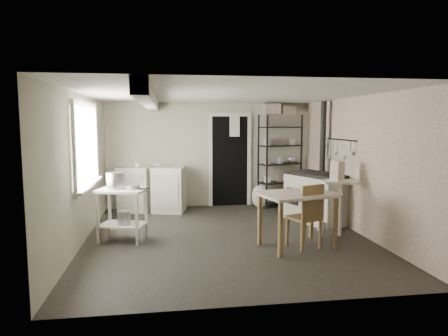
{
  "coord_description": "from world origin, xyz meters",
  "views": [
    {
      "loc": [
        -0.96,
        -6.3,
        1.86
      ],
      "look_at": [
        0.0,
        0.3,
        1.1
      ],
      "focal_mm": 32.0,
      "sensor_mm": 36.0,
      "label": 1
    }
  ],
  "objects": [
    {
      "name": "storage_box_a",
      "position": [
        1.36,
        2.31,
        2.01
      ],
      "size": [
        0.38,
        0.34,
        0.24
      ],
      "primitive_type": "cube",
      "rotation": [
        0.0,
        0.0,
        -0.11
      ],
      "color": "#C1AF9C",
      "rests_on": "shelf_rack"
    },
    {
      "name": "doorway",
      "position": [
        0.45,
        2.47,
        1.0
      ],
      "size": [
        0.96,
        0.1,
        2.08
      ],
      "primitive_type": null,
      "color": "silver",
      "rests_on": "ground"
    },
    {
      "name": "counter_cup",
      "position": [
        -1.55,
        2.06,
        0.96
      ],
      "size": [
        0.14,
        0.14,
        0.09
      ],
      "primitive_type": "imported",
      "rotation": [
        0.0,
        0.0,
        -0.26
      ],
      "color": "white",
      "rests_on": "base_cabinets"
    },
    {
      "name": "window",
      "position": [
        -2.22,
        0.2,
        1.5
      ],
      "size": [
        0.12,
        1.76,
        1.28
      ],
      "primitive_type": null,
      "color": "silver",
      "rests_on": "wall_left"
    },
    {
      "name": "ceiling_beam",
      "position": [
        -1.2,
        0.0,
        2.2
      ],
      "size": [
        0.18,
        5.0,
        0.18
      ],
      "primitive_type": null,
      "color": "silver",
      "rests_on": "ceiling"
    },
    {
      "name": "storage_box_b",
      "position": [
        1.7,
        2.27,
        1.99
      ],
      "size": [
        0.34,
        0.32,
        0.18
      ],
      "primitive_type": "cube",
      "rotation": [
        0.0,
        0.0,
        0.23
      ],
      "color": "#C1AF9C",
      "rests_on": "shelf_rack"
    },
    {
      "name": "stove",
      "position": [
        1.82,
        0.74,
        0.44
      ],
      "size": [
        1.07,
        1.33,
        0.92
      ],
      "primitive_type": null,
      "rotation": [
        0.0,
        0.0,
        0.41
      ],
      "color": "beige",
      "rests_on": "ground"
    },
    {
      "name": "stovepipe",
      "position": [
        2.08,
        1.15,
        1.59
      ],
      "size": [
        0.12,
        0.12,
        1.41
      ],
      "primitive_type": null,
      "rotation": [
        0.0,
        0.0,
        0.1
      ],
      "color": "black",
      "rests_on": "stove"
    },
    {
      "name": "flour_sack",
      "position": [
        1.09,
        2.13,
        0.24
      ],
      "size": [
        0.48,
        0.43,
        0.5
      ],
      "primitive_type": "ellipsoid",
      "rotation": [
        0.0,
        0.0,
        0.2
      ],
      "color": "silver",
      "rests_on": "ground"
    },
    {
      "name": "chair",
      "position": [
        1.05,
        -0.73,
        0.48
      ],
      "size": [
        0.52,
        0.54,
        0.97
      ],
      "primitive_type": null,
      "rotation": [
        0.0,
        0.0,
        0.37
      ],
      "color": "brown",
      "rests_on": "ground"
    },
    {
      "name": "ceiling",
      "position": [
        0.0,
        0.0,
        2.3
      ],
      "size": [
        5.0,
        5.0,
        0.0
      ],
      "primitive_type": "plane",
      "rotation": [
        3.14,
        0.0,
        0.0
      ],
      "color": "silver",
      "rests_on": "wall_back"
    },
    {
      "name": "saucepan",
      "position": [
        -1.47,
        -0.08,
        0.85
      ],
      "size": [
        0.24,
        0.24,
        0.1
      ],
      "primitive_type": "cylinder",
      "rotation": [
        0.0,
        0.0,
        -0.42
      ],
      "color": "silver",
      "rests_on": "prep_table"
    },
    {
      "name": "wall_front",
      "position": [
        0.0,
        -2.5,
        1.15
      ],
      "size": [
        4.5,
        0.02,
        2.3
      ],
      "primitive_type": "cube",
      "color": "#B8B49D",
      "rests_on": "ground"
    },
    {
      "name": "utensil_rail",
      "position": [
        2.19,
        0.6,
        1.55
      ],
      "size": [
        0.06,
        1.2,
        0.44
      ],
      "primitive_type": null,
      "color": "silver",
      "rests_on": "wall_right"
    },
    {
      "name": "floor_crock",
      "position": [
        1.68,
        0.15,
        0.07
      ],
      "size": [
        0.14,
        0.14,
        0.15
      ],
      "primitive_type": "cylinder",
      "rotation": [
        0.0,
        0.0,
        0.19
      ],
      "color": "white",
      "rests_on": "ground"
    },
    {
      "name": "work_table",
      "position": [
        0.96,
        -0.7,
        0.38
      ],
      "size": [
        1.24,
        1.0,
        0.83
      ],
      "primitive_type": null,
      "rotation": [
        0.0,
        0.0,
        0.25
      ],
      "color": "beige",
      "rests_on": "ground"
    },
    {
      "name": "wall_left",
      "position": [
        -2.25,
        0.0,
        1.15
      ],
      "size": [
        0.02,
        5.0,
        2.3
      ],
      "primitive_type": "cube",
      "color": "#B8B49D",
      "rests_on": "ground"
    },
    {
      "name": "stockpot",
      "position": [
        -1.75,
        0.02,
        0.94
      ],
      "size": [
        0.36,
        0.36,
        0.3
      ],
      "primitive_type": "cylinder",
      "rotation": [
        0.0,
        0.0,
        0.32
      ],
      "color": "silver",
      "rests_on": "prep_table"
    },
    {
      "name": "shelf_jar",
      "position": [
        1.23,
        2.33,
        1.36
      ],
      "size": [
        0.09,
        0.09,
        0.18
      ],
      "primitive_type": "imported",
      "rotation": [
        0.0,
        0.0,
        0.19
      ],
      "color": "white",
      "rests_on": "shelf_rack"
    },
    {
      "name": "oats_box",
      "position": [
        1.79,
        -0.19,
        1.01
      ],
      "size": [
        0.18,
        0.24,
        0.32
      ],
      "primitive_type": "cube",
      "rotation": [
        0.0,
        0.0,
        0.26
      ],
      "color": "#C1AF9C",
      "rests_on": "side_ledge"
    },
    {
      "name": "prep_table",
      "position": [
        -1.65,
        0.01,
        0.4
      ],
      "size": [
        0.85,
        0.71,
        0.83
      ],
      "primitive_type": null,
      "rotation": [
        0.0,
        0.0,
        -0.3
      ],
      "color": "silver",
      "rests_on": "ground"
    },
    {
      "name": "table_cup",
      "position": [
        1.17,
        -0.79,
        0.81
      ],
      "size": [
        0.11,
        0.11,
        0.09
      ],
      "primitive_type": "imported",
      "rotation": [
        0.0,
        0.0,
        0.08
      ],
      "color": "white",
      "rests_on": "work_table"
    },
    {
      "name": "wall_back",
      "position": [
        0.0,
        2.5,
        1.15
      ],
      "size": [
        4.5,
        0.02,
        2.3
      ],
      "primitive_type": "cube",
      "color": "#B8B49D",
      "rests_on": "ground"
    },
    {
      "name": "floor",
      "position": [
        0.0,
        0.0,
        0.0
      ],
      "size": [
        5.0,
        5.0,
        0.0
      ],
      "primitive_type": "plane",
      "color": "black",
      "rests_on": "ground"
    },
    {
      "name": "mixing_bowl",
      "position": [
        -1.16,
        2.13,
        0.95
      ],
      "size": [
        0.36,
        0.36,
        0.07
      ],
      "primitive_type": "imported",
      "rotation": [
        0.0,
        0.0,
        0.38
      ],
      "color": "white",
      "rests_on": "base_cabinets"
    },
    {
      "name": "base_cabinets",
      "position": [
        -1.26,
        2.12,
        0.46
      ],
      "size": [
        1.54,
        0.94,
        0.94
      ],
      "primitive_type": null,
      "rotation": [
        0.0,
        0.0,
        -0.24
      ],
      "color": "beige",
      "rests_on": "ground"
    },
    {
      "name": "bucket",
      "position": [
        -1.63,
        -0.04,
        0.39
      ],
      "size": [
        0.26,
        0.26,
        0.22
      ],
      "primitive_type": "cylinder",
      "rotation": [
        0.0,
        0.0,
        -0.37
      ],
      "color": "silver",
      "rests_on": "prep_table"
    },
    {
      "name": "wallpaper_panel",
      "position": [
        2.24,
        0.0,
        1.15
      ],
      "size": [
        0.01,
        5.0,
        2.3
      ],
      "primitive_type": null,
      "color": "beige",
      "rests_on": "wall_right"
    },
    {
      "name": "shelf_rack",
      "position": [
        1.55,
        2.28,
        0.95
      ],
      "size": [
        1.04,
        0.68,
        2.04
      ],
      "primitive_type": null,
      "rotation": [
        0.0,
        0.0,
        0.34
      ],
      "color": "black",
      "rests_on": "ground"
    },
    {
      "name": "side_ledge",
      "position": [
        1.83,
        -0.22,
        0.43
      ],
      "size": [
        0.62,
        0.37,
        0.92
      ],
      "primitive_type": null,
      "rotation": [
        0.0,
        0.0,
        -0.08
      ],
      "color": "silver",
      "rests_on": "ground"
    },
    {
      "name": "wall_right",
      "position": [
        2.25,
        0.0,
        1.15
      ],
      "size": [
        0.02,
        5.0,
        2.3
      ],
      "primitive_type": "cube",
      "color": "#B8B49D",
      "rests_on": "ground"
    }
  ]
}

